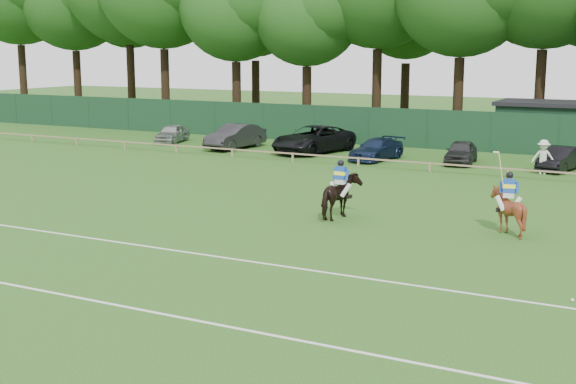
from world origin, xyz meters
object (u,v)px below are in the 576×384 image
Objects in this scene: estate_black at (561,159)px; hatch_grey at (461,152)px; horse_dark at (340,197)px; suv_black at (313,139)px; spectator_left at (543,157)px; utility_shed at (567,126)px; sedan_grey at (235,137)px; sedan_navy at (377,149)px; sedan_silver at (172,133)px; polo_ball at (572,300)px; horse_chestnut at (508,211)px.

hatch_grey is at bearing -166.88° from estate_black.
horse_dark is 18.55m from suv_black.
spectator_left is (-0.64, -1.68, 0.26)m from estate_black.
estate_black is at bearing -83.59° from utility_shed.
suv_black is (5.24, 0.59, 0.04)m from sedan_grey.
sedan_silver is at bearing -175.79° from sedan_navy.
polo_ball is (28.75, -22.59, -0.58)m from sedan_silver.
suv_black reaches higher than horse_chestnut.
horse_dark is at bearing -98.57° from hatch_grey.
utility_shed is at bearing 78.42° from spectator_left.
horse_chestnut is at bearing -98.70° from spectator_left.
utility_shed is (-1.41, 23.86, 0.73)m from horse_chestnut.
sedan_silver is 0.77× the size of sedan_grey.
sedan_silver is 19.97m from hatch_grey.
sedan_silver is at bearing 171.05° from hatch_grey.
horse_chestnut is 0.27× the size of suv_black.
hatch_grey is 23.75m from polo_ball.
estate_black reaches higher than sedan_silver.
sedan_grey is 1.25× the size of hatch_grey.
sedan_grey is at bearing -45.37° from horse_chestnut.
horse_dark is at bearing 146.18° from polo_ball.
horse_chestnut is 0.44× the size of sedan_silver.
sedan_grey is at bearing -173.93° from sedan_navy.
sedan_silver reaches higher than sedan_navy.
estate_black is (5.29, 0.01, -0.02)m from hatch_grey.
spectator_left is (24.62, -2.19, 0.26)m from sedan_silver.
polo_ball is (3.03, -6.59, -0.76)m from horse_chestnut.
horse_chestnut is 0.19× the size of utility_shed.
sedan_silver is 0.97× the size of hatch_grey.
sedan_navy is at bearing -134.34° from utility_shed.
suv_black is 0.70× the size of utility_shed.
hatch_grey is at bearing -78.04° from horse_chestnut.
estate_black is 42.05× the size of polo_ball.
sedan_silver is at bearing -168.32° from suv_black.
sedan_navy is (-4.35, 15.12, -0.23)m from horse_dark.
spectator_left is (13.88, -1.97, 0.06)m from suv_black.
hatch_grey reaches higher than sedan_navy.
horse_dark is at bearing -42.24° from sedan_grey.
horse_dark is at bearing -122.46° from spectator_left.
hatch_grey is at bearing -15.67° from sedan_silver.
sedan_grey is at bearing -166.16° from estate_black.
polo_ball is at bearing -38.29° from suv_black.
polo_ball is (13.45, -21.22, -0.57)m from sedan_navy.
horse_dark is 0.53× the size of hatch_grey.
horse_dark is 15.96m from hatch_grey.
horse_dark is 22.22× the size of polo_ball.
estate_black is at bearing 55.82° from spectator_left.
horse_dark is 0.24× the size of utility_shed.
suv_black is at bearing 170.65° from hatch_grey.
suv_black is 1.39× the size of sedan_navy.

